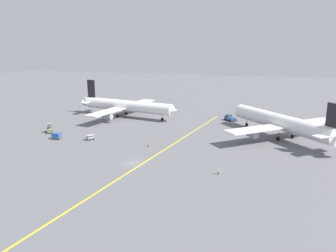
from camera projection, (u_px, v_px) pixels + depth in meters
name	position (u px, v px, depth m)	size (l,w,h in m)	color
ground_plane	(133.00, 163.00, 88.76)	(600.00, 600.00, 0.00)	slate
taxiway_stripe	(158.00, 154.00, 96.79)	(0.50, 120.00, 0.01)	yellow
airliner_at_gate_left	(127.00, 106.00, 147.58)	(51.30, 48.04, 16.30)	white
airliner_being_pushed	(281.00, 122.00, 112.99)	(40.05, 41.16, 15.65)	white
pushback_tug	(230.00, 118.00, 140.69)	(6.91, 7.34, 2.85)	#2D4C8C
gse_container_dolly_flat	(57.00, 136.00, 112.03)	(3.39, 2.49, 2.15)	slate
gse_stair_truck_yellow	(50.00, 130.00, 120.96)	(4.49, 4.69, 4.06)	#666B4C
gse_baggage_cart_near_cluster	(91.00, 137.00, 111.23)	(2.78, 3.15, 1.71)	gray
ground_crew_marshaller_foreground	(218.00, 172.00, 80.55)	(0.36, 0.36, 1.55)	#2D3351
ground_crew_ramp_agent_by_cones	(148.00, 144.00, 103.02)	(0.36, 0.49, 1.70)	black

